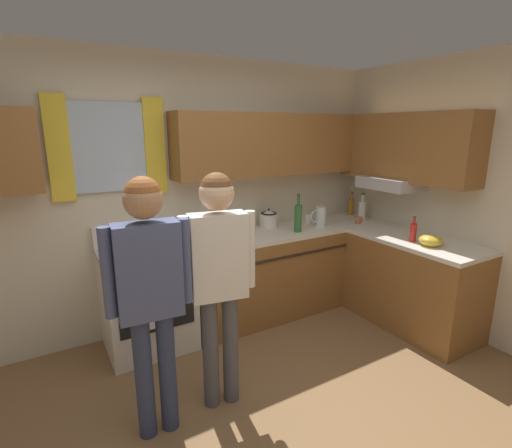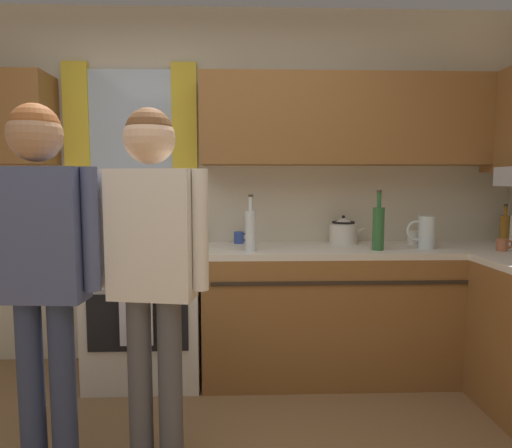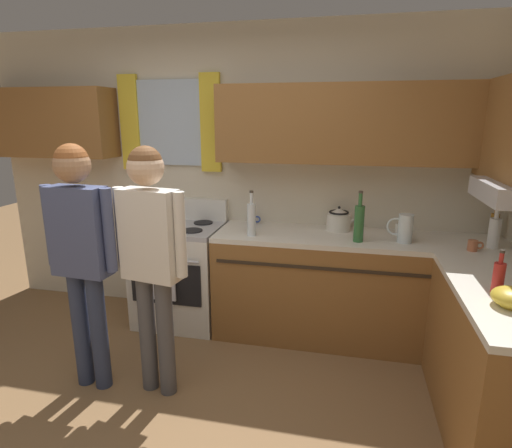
# 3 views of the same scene
# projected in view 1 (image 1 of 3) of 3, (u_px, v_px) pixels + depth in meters

# --- Properties ---
(ground_plane) EXTENTS (12.00, 12.00, 0.00)m
(ground_plane) POSITION_uv_depth(u_px,v_px,m) (279.00, 444.00, 2.40)
(ground_plane) COLOR olive
(back_wall_unit) EXTENTS (4.60, 0.42, 2.60)m
(back_wall_unit) POSITION_uv_depth(u_px,v_px,m) (178.00, 178.00, 3.59)
(back_wall_unit) COLOR beige
(back_wall_unit) RESTS_ON ground
(right_wall_unit) EXTENTS (0.52, 4.05, 2.60)m
(right_wall_unit) POSITION_uv_depth(u_px,v_px,m) (495.00, 192.00, 3.28)
(right_wall_unit) COLOR beige
(right_wall_unit) RESTS_ON ground
(kitchen_counter_run) EXTENTS (2.29, 1.89, 0.90)m
(kitchen_counter_run) POSITION_uv_depth(u_px,v_px,m) (330.00, 273.00, 4.01)
(kitchen_counter_run) COLOR brown
(kitchen_counter_run) RESTS_ON ground
(stove_oven) EXTENTS (0.74, 0.67, 1.10)m
(stove_oven) POSITION_uv_depth(u_px,v_px,m) (147.00, 298.00, 3.39)
(stove_oven) COLOR silver
(stove_oven) RESTS_ON ground
(bottle_sauce_red) EXTENTS (0.06, 0.06, 0.25)m
(bottle_sauce_red) POSITION_uv_depth(u_px,v_px,m) (413.00, 232.00, 3.57)
(bottle_sauce_red) COLOR red
(bottle_sauce_red) RESTS_ON kitchen_counter_run
(bottle_oil_amber) EXTENTS (0.06, 0.06, 0.29)m
(bottle_oil_amber) POSITION_uv_depth(u_px,v_px,m) (351.00, 206.00, 4.67)
(bottle_oil_amber) COLOR #B27223
(bottle_oil_amber) RESTS_ON kitchen_counter_run
(bottle_tall_clear) EXTENTS (0.07, 0.07, 0.37)m
(bottle_tall_clear) POSITION_uv_depth(u_px,v_px,m) (225.00, 229.00, 3.46)
(bottle_tall_clear) COLOR silver
(bottle_tall_clear) RESTS_ON kitchen_counter_run
(bottle_milk_white) EXTENTS (0.08, 0.08, 0.31)m
(bottle_milk_white) POSITION_uv_depth(u_px,v_px,m) (362.00, 210.00, 4.41)
(bottle_milk_white) COLOR white
(bottle_milk_white) RESTS_ON kitchen_counter_run
(bottle_wine_green) EXTENTS (0.08, 0.08, 0.39)m
(bottle_wine_green) POSITION_uv_depth(u_px,v_px,m) (298.00, 217.00, 3.89)
(bottle_wine_green) COLOR #2D6633
(bottle_wine_green) RESTS_ON kitchen_counter_run
(cup_terracotta) EXTENTS (0.11, 0.07, 0.08)m
(cup_terracotta) POSITION_uv_depth(u_px,v_px,m) (359.00, 220.00, 4.26)
(cup_terracotta) COLOR #B76642
(cup_terracotta) RESTS_ON kitchen_counter_run
(mug_cobalt_blue) EXTENTS (0.11, 0.07, 0.08)m
(mug_cobalt_blue) POSITION_uv_depth(u_px,v_px,m) (202.00, 232.00, 3.75)
(mug_cobalt_blue) COLOR #2D479E
(mug_cobalt_blue) RESTS_ON kitchen_counter_run
(mug_ceramic_white) EXTENTS (0.13, 0.08, 0.09)m
(mug_ceramic_white) POSITION_uv_depth(u_px,v_px,m) (309.00, 219.00, 4.29)
(mug_ceramic_white) COLOR white
(mug_ceramic_white) RESTS_ON kitchen_counter_run
(stovetop_kettle) EXTENTS (0.27, 0.20, 0.21)m
(stovetop_kettle) POSITION_uv_depth(u_px,v_px,m) (269.00, 219.00, 4.08)
(stovetop_kettle) COLOR silver
(stovetop_kettle) RESTS_ON kitchen_counter_run
(water_pitcher) EXTENTS (0.19, 0.11, 0.22)m
(water_pitcher) POSITION_uv_depth(u_px,v_px,m) (320.00, 216.00, 4.11)
(water_pitcher) COLOR silver
(water_pitcher) RESTS_ON kitchen_counter_run
(mixing_bowl) EXTENTS (0.21, 0.21, 0.10)m
(mixing_bowl) POSITION_uv_depth(u_px,v_px,m) (431.00, 241.00, 3.44)
(mixing_bowl) COLOR gold
(mixing_bowl) RESTS_ON kitchen_counter_run
(adult_left) EXTENTS (0.52, 0.23, 1.68)m
(adult_left) POSITION_uv_depth(u_px,v_px,m) (149.00, 281.00, 2.26)
(adult_left) COLOR #2D3856
(adult_left) RESTS_ON ground
(adult_in_plaid) EXTENTS (0.51, 0.23, 1.67)m
(adult_in_plaid) POSITION_uv_depth(u_px,v_px,m) (218.00, 265.00, 2.53)
(adult_in_plaid) COLOR #4C4C51
(adult_in_plaid) RESTS_ON ground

